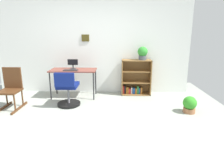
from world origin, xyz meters
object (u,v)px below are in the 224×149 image
Objects in this scene: rocking_chair at (11,88)px; bookshelf_low at (135,79)px; office_chair at (68,91)px; potted_plant_floor at (190,104)px; monitor at (73,64)px; potted_plant_on_shelf at (143,53)px; desk at (73,72)px; keyboard at (71,70)px.

bookshelf_low is (2.81, 1.00, -0.03)m from rocking_chair.
office_chair is 2.33× the size of potted_plant_floor.
potted_plant_on_shelf reaches higher than monitor.
monitor is 0.76× the size of potted_plant_on_shelf.
monitor is 0.84m from office_chair.
potted_plant_on_shelf is (1.76, 0.21, 0.46)m from desk.
office_chair is 2.38× the size of potted_plant_on_shelf.
keyboard reaches higher than desk.
rocking_chair is (-1.21, -0.74, -0.21)m from desk.
keyboard is 0.43× the size of office_chair.
desk is at bearing -72.88° from monitor.
monitor is 1.80m from potted_plant_on_shelf.
bookshelf_low is at bearing 19.61° from rocking_chair.
keyboard is (-0.03, -0.14, 0.07)m from desk.
desk is 3.26× the size of keyboard.
monitor is at bearing 107.12° from desk.
potted_plant_floor is at bearing -49.24° from bookshelf_low.
monitor is 0.74× the size of potted_plant_floor.
rocking_chair is 3.18m from potted_plant_on_shelf.
potted_plant_on_shelf reaches higher than bookshelf_low.
desk is 1.64m from bookshelf_low.
office_chair is at bearing 5.51° from rocking_chair.
potted_plant_floor is (0.85, -1.11, -0.94)m from potted_plant_on_shelf.
keyboard is 0.61m from office_chair.
office_chair is 1.21m from rocking_chair.
bookshelf_low reaches higher than office_chair.
monitor reaches higher than office_chair.
rocking_chair is at bearing -160.39° from bookshelf_low.
keyboard is at bearing -166.23° from bookshelf_low.
office_chair is (0.02, -0.68, -0.50)m from monitor.
potted_plant_on_shelf is (1.78, 0.15, 0.27)m from monitor.
office_chair is at bearing -88.48° from monitor.
desk is 0.15m from keyboard.
rocking_chair is at bearing -148.62° from desk.
desk is at bearing 160.87° from potted_plant_floor.
rocking_chair is 3.83m from potted_plant_floor.
rocking_chair is at bearing 177.44° from potted_plant_floor.
bookshelf_low is at bearing 7.20° from monitor.
bookshelf_low is at bearing 28.88° from office_chair.
potted_plant_floor is (2.64, -0.77, -0.55)m from keyboard.
monitor is at bearing 91.52° from office_chair.
desk is at bearing -170.60° from bookshelf_low.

